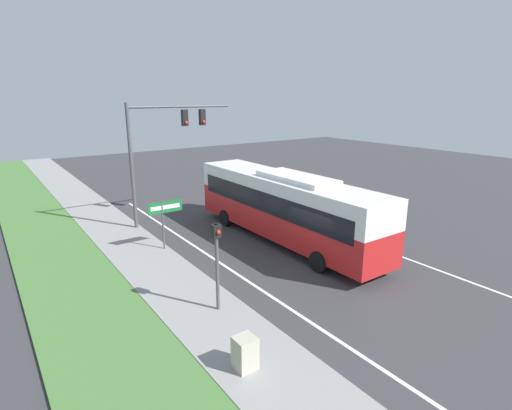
% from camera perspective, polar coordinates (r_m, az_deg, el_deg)
% --- Properties ---
extents(ground_plane, '(80.00, 80.00, 0.00)m').
position_cam_1_polar(ground_plane, '(18.04, 9.20, -8.25)').
color(ground_plane, '#38383A').
extents(sidewalk, '(2.80, 80.00, 0.12)m').
position_cam_1_polar(sidewalk, '(14.76, -8.88, -13.64)').
color(sidewalk, gray).
rests_on(sidewalk, ground_plane).
extents(grass_verge, '(3.60, 80.00, 0.10)m').
position_cam_1_polar(grass_verge, '(13.88, -21.28, -16.65)').
color(grass_verge, '#477538').
rests_on(grass_verge, ground_plane).
extents(lane_divider_near, '(0.14, 30.00, 0.01)m').
position_cam_1_polar(lane_divider_near, '(15.94, -0.32, -11.35)').
color(lane_divider_near, silver).
rests_on(lane_divider_near, ground_plane).
extents(lane_divider_far, '(0.14, 30.00, 0.01)m').
position_cam_1_polar(lane_divider_far, '(20.56, 16.46, -5.68)').
color(lane_divider_far, silver).
rests_on(lane_divider_far, ground_plane).
extents(bus, '(2.60, 12.23, 3.54)m').
position_cam_1_polar(bus, '(19.96, 4.03, 0.20)').
color(bus, red).
rests_on(bus, ground_plane).
extents(signal_gantry, '(6.12, 0.41, 6.83)m').
position_cam_1_polar(signal_gantry, '(22.75, -13.31, 9.12)').
color(signal_gantry, '#4C4C51').
rests_on(signal_gantry, ground_plane).
extents(pedestrian_signal, '(0.28, 0.34, 3.16)m').
position_cam_1_polar(pedestrian_signal, '(13.28, -5.62, -6.96)').
color(pedestrian_signal, '#4C4C51').
rests_on(pedestrian_signal, ground_plane).
extents(street_sign, '(1.68, 0.08, 2.47)m').
position_cam_1_polar(street_sign, '(19.15, -12.94, -1.23)').
color(street_sign, '#4C4C51').
rests_on(street_sign, ground_plane).
extents(utility_cabinet, '(0.57, 0.54, 0.91)m').
position_cam_1_polar(utility_cabinet, '(11.29, -1.58, -20.37)').
color(utility_cabinet, '#B7B29E').
rests_on(utility_cabinet, sidewalk).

